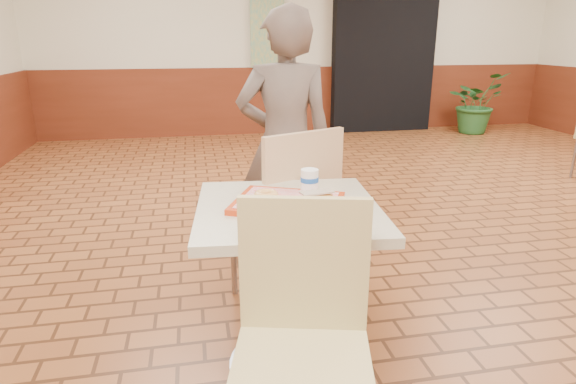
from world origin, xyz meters
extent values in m
cube|color=brown|center=(0.00, 0.00, 0.00)|extent=(8.00, 10.00, 0.01)
cube|color=beige|center=(0.00, 5.00, 1.50)|extent=(8.00, 0.01, 3.00)
cube|color=#5B2311|center=(0.00, 4.98, 0.50)|extent=(8.00, 0.04, 1.00)
cube|color=black|center=(1.20, 4.88, 1.10)|extent=(1.60, 0.22, 2.20)
cube|color=gray|center=(-0.60, 4.94, 1.60)|extent=(0.50, 0.03, 1.20)
cube|color=#C0B89A|center=(-1.38, -0.57, 0.76)|extent=(0.74, 0.74, 0.04)
cylinder|color=gray|center=(-1.38, -0.57, 0.37)|extent=(0.08, 0.08, 0.74)
cylinder|color=gray|center=(-1.38, -0.57, 0.02)|extent=(0.54, 0.54, 0.03)
cube|color=#D2BF7E|center=(-1.45, -1.16, 0.45)|extent=(0.53, 0.53, 0.04)
cube|color=#D2BF7E|center=(-1.40, -0.97, 0.71)|extent=(0.43, 0.14, 0.48)
cube|color=#DAB083|center=(-1.30, 0.03, 0.48)|extent=(0.61, 0.61, 0.04)
cube|color=#DAB083|center=(-1.21, -0.17, 0.75)|extent=(0.44, 0.21, 0.51)
cylinder|color=gray|center=(-1.19, 0.29, 0.23)|extent=(0.03, 0.03, 0.45)
cylinder|color=gray|center=(-1.56, 0.13, 0.23)|extent=(0.03, 0.03, 0.45)
cylinder|color=gray|center=(-1.04, -0.08, 0.23)|extent=(0.03, 0.03, 0.45)
cylinder|color=gray|center=(-1.40, -0.23, 0.23)|extent=(0.03, 0.03, 0.45)
imported|color=#66574F|center=(-1.19, 0.45, 0.81)|extent=(0.62, 0.44, 1.62)
cube|color=red|center=(-1.38, -0.57, 0.80)|extent=(0.43, 0.33, 0.02)
cube|color=#E18585|center=(-1.38, -0.57, 0.81)|extent=(0.38, 0.29, 0.00)
torus|color=#EEAA56|center=(-1.46, -0.54, 0.83)|extent=(0.12, 0.12, 0.03)
ellipsoid|color=gold|center=(-1.27, -0.63, 0.83)|extent=(0.16, 0.10, 0.04)
cube|color=white|center=(-1.27, -0.63, 0.85)|extent=(0.14, 0.08, 0.01)
ellipsoid|color=gold|center=(-1.33, -0.64, 0.82)|extent=(0.04, 0.03, 0.02)
cylinder|color=white|center=(-1.26, -0.48, 0.86)|extent=(0.08, 0.08, 0.10)
cylinder|color=blue|center=(-1.26, -0.48, 0.86)|extent=(0.08, 0.08, 0.02)
cylinder|color=gray|center=(2.23, 1.91, 0.21)|extent=(0.03, 0.03, 0.42)
imported|color=#235725|center=(2.56, 4.40, 0.46)|extent=(1.05, 0.98, 0.93)
camera|label=1|loc=(-1.73, -2.40, 1.45)|focal=30.00mm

